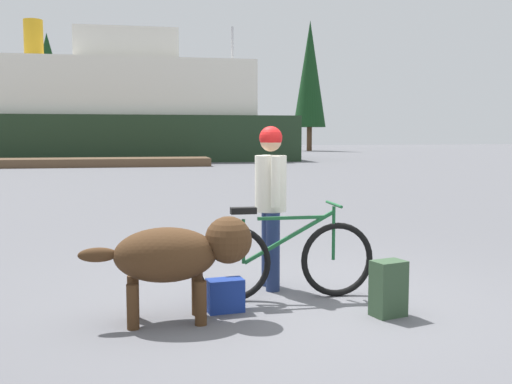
{
  "coord_description": "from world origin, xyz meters",
  "views": [
    {
      "loc": [
        -1.42,
        -5.32,
        1.57
      ],
      "look_at": [
        -0.06,
        1.63,
        0.89
      ],
      "focal_mm": 42.0,
      "sensor_mm": 36.0,
      "label": 1
    }
  ],
  "objects_px": {
    "handbag_pannier": "(225,295)",
    "sailboat_moored": "(233,152)",
    "ferry_boat": "(89,113)",
    "bicycle": "(285,259)",
    "backpack": "(388,288)",
    "person_cyclist": "(271,192)",
    "dog": "(179,254)"
  },
  "relations": [
    {
      "from": "dog",
      "to": "ferry_boat",
      "type": "relative_size",
      "value": 0.06
    },
    {
      "from": "bicycle",
      "to": "person_cyclist",
      "type": "height_order",
      "value": "person_cyclist"
    },
    {
      "from": "ferry_boat",
      "to": "person_cyclist",
      "type": "bearing_deg",
      "value": -82.4
    },
    {
      "from": "sailboat_moored",
      "to": "bicycle",
      "type": "bearing_deg",
      "value": -97.87
    },
    {
      "from": "bicycle",
      "to": "backpack",
      "type": "xyz_separation_m",
      "value": [
        0.76,
        -0.69,
        -0.15
      ]
    },
    {
      "from": "bicycle",
      "to": "dog",
      "type": "distance_m",
      "value": 1.15
    },
    {
      "from": "ferry_boat",
      "to": "sailboat_moored",
      "type": "relative_size",
      "value": 3.09
    },
    {
      "from": "ferry_boat",
      "to": "backpack",
      "type": "bearing_deg",
      "value": -81.29
    },
    {
      "from": "backpack",
      "to": "sailboat_moored",
      "type": "xyz_separation_m",
      "value": [
        3.41,
        30.82,
        0.26
      ]
    },
    {
      "from": "person_cyclist",
      "to": "bicycle",
      "type": "bearing_deg",
      "value": -84.03
    },
    {
      "from": "backpack",
      "to": "ferry_boat",
      "type": "distance_m",
      "value": 33.28
    },
    {
      "from": "bicycle",
      "to": "handbag_pannier",
      "type": "distance_m",
      "value": 0.73
    },
    {
      "from": "handbag_pannier",
      "to": "sailboat_moored",
      "type": "relative_size",
      "value": 0.04
    },
    {
      "from": "dog",
      "to": "sailboat_moored",
      "type": "height_order",
      "value": "sailboat_moored"
    },
    {
      "from": "bicycle",
      "to": "sailboat_moored",
      "type": "xyz_separation_m",
      "value": [
        4.16,
        30.13,
        0.11
      ]
    },
    {
      "from": "person_cyclist",
      "to": "handbag_pannier",
      "type": "height_order",
      "value": "person_cyclist"
    },
    {
      "from": "person_cyclist",
      "to": "backpack",
      "type": "relative_size",
      "value": 3.4
    },
    {
      "from": "bicycle",
      "to": "backpack",
      "type": "distance_m",
      "value": 1.04
    },
    {
      "from": "bicycle",
      "to": "person_cyclist",
      "type": "distance_m",
      "value": 0.73
    },
    {
      "from": "bicycle",
      "to": "sailboat_moored",
      "type": "height_order",
      "value": "sailboat_moored"
    },
    {
      "from": "ferry_boat",
      "to": "sailboat_moored",
      "type": "distance_m",
      "value": 8.97
    },
    {
      "from": "handbag_pannier",
      "to": "person_cyclist",
      "type": "bearing_deg",
      "value": 51.71
    },
    {
      "from": "dog",
      "to": "backpack",
      "type": "height_order",
      "value": "dog"
    },
    {
      "from": "ferry_boat",
      "to": "sailboat_moored",
      "type": "bearing_deg",
      "value": -13.18
    },
    {
      "from": "backpack",
      "to": "dog",
      "type": "bearing_deg",
      "value": 173.38
    },
    {
      "from": "backpack",
      "to": "handbag_pannier",
      "type": "bearing_deg",
      "value": 163.93
    },
    {
      "from": "person_cyclist",
      "to": "backpack",
      "type": "height_order",
      "value": "person_cyclist"
    },
    {
      "from": "ferry_boat",
      "to": "bicycle",
      "type": "bearing_deg",
      "value": -82.43
    },
    {
      "from": "backpack",
      "to": "ferry_boat",
      "type": "xyz_separation_m",
      "value": [
        -5.02,
        32.8,
        2.61
      ]
    },
    {
      "from": "backpack",
      "to": "handbag_pannier",
      "type": "xyz_separation_m",
      "value": [
        -1.37,
        0.39,
        -0.1
      ]
    },
    {
      "from": "bicycle",
      "to": "person_cyclist",
      "type": "bearing_deg",
      "value": 95.97
    },
    {
      "from": "bicycle",
      "to": "person_cyclist",
      "type": "xyz_separation_m",
      "value": [
        -0.04,
        0.42,
        0.59
      ]
    }
  ]
}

